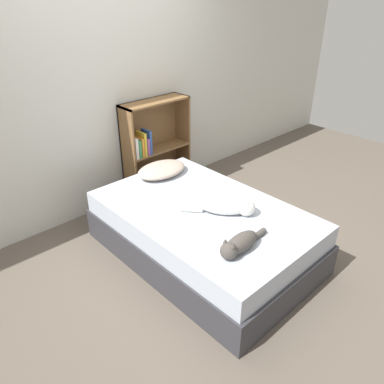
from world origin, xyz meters
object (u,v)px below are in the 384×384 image
at_px(cat_light, 229,206).
at_px(bookshelf, 152,147).
at_px(bed, 203,232).
at_px(pillow, 162,170).
at_px(cat_dark, 239,244).

bearing_deg(cat_light, bookshelf, 127.04).
relative_size(bed, bookshelf, 1.76).
bearing_deg(bed, pillow, 78.64).
xyz_separation_m(cat_dark, bookshelf, (0.65, 1.84, 0.02)).
bearing_deg(pillow, bed, -101.36).
bearing_deg(cat_dark, bed, -114.05).
height_order(cat_dark, bookshelf, bookshelf).
distance_m(pillow, cat_dark, 1.41).
bearing_deg(cat_light, bed, 162.44).
distance_m(bed, pillow, 0.83).
height_order(pillow, cat_dark, cat_dark).
distance_m(bed, cat_dark, 0.71).
distance_m(cat_light, cat_dark, 0.51).
height_order(cat_light, cat_dark, cat_light).
xyz_separation_m(cat_light, cat_dark, (-0.32, -0.39, -0.01)).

